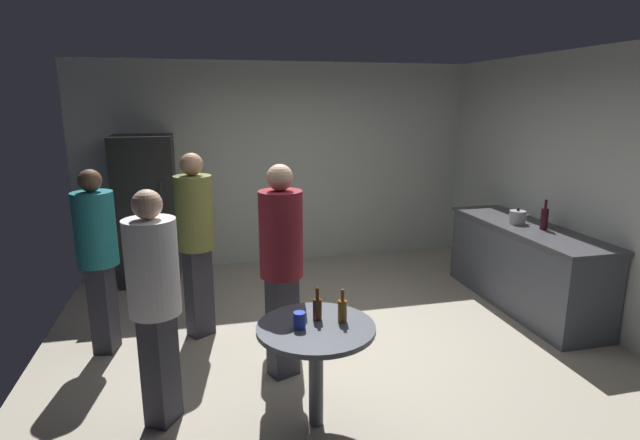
{
  "coord_description": "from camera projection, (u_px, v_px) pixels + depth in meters",
  "views": [
    {
      "loc": [
        -1.08,
        -4.09,
        2.19
      ],
      "look_at": [
        -0.06,
        0.13,
        1.16
      ],
      "focal_mm": 28.02,
      "sensor_mm": 36.0,
      "label": 1
    }
  ],
  "objects": [
    {
      "name": "kitchen_counter",
      "position": [
        524.0,
        266.0,
        5.41
      ],
      "size": [
        0.64,
        2.12,
        0.9
      ],
      "color": "#4C515B",
      "rests_on": "ground_plane"
    },
    {
      "name": "refrigerator",
      "position": [
        147.0,
        210.0,
        6.09
      ],
      "size": [
        0.7,
        0.68,
        1.8
      ],
      "color": "black",
      "rests_on": "ground_plane"
    },
    {
      "name": "foreground_table",
      "position": [
        316.0,
        340.0,
        3.35
      ],
      "size": [
        0.8,
        0.8,
        0.73
      ],
      "color": "#4C515B",
      "rests_on": "ground_plane"
    },
    {
      "name": "beer_bottle_brown",
      "position": [
        317.0,
        308.0,
        3.4
      ],
      "size": [
        0.06,
        0.06,
        0.23
      ],
      "color": "#593314",
      "rests_on": "foreground_table"
    },
    {
      "name": "wine_bottle_on_counter",
      "position": [
        544.0,
        218.0,
        5.14
      ],
      "size": [
        0.08,
        0.08,
        0.31
      ],
      "color": "#3F141E",
      "rests_on": "kitchen_counter"
    },
    {
      "name": "person_in_olive_shirt",
      "position": [
        195.0,
        231.0,
        4.59
      ],
      "size": [
        0.47,
        0.47,
        1.75
      ],
      "rotation": [
        0.0,
        0.0,
        -1.02
      ],
      "color": "#2D2D38",
      "rests_on": "ground_plane"
    },
    {
      "name": "person_in_white_shirt",
      "position": [
        154.0,
        292.0,
        3.3
      ],
      "size": [
        0.47,
        0.47,
        1.65
      ],
      "rotation": [
        0.0,
        0.0,
        -0.56
      ],
      "color": "#2D2D38",
      "rests_on": "ground_plane"
    },
    {
      "name": "ground_plane",
      "position": [
        330.0,
        349.0,
        4.63
      ],
      "size": [
        5.2,
        5.2,
        0.1
      ],
      "primitive_type": "cube",
      "color": "#B2A893"
    },
    {
      "name": "person_in_teal_shirt",
      "position": [
        97.0,
        248.0,
        4.29
      ],
      "size": [
        0.41,
        0.41,
        1.64
      ],
      "rotation": [
        0.0,
        0.0,
        -0.24
      ],
      "color": "#2D2D38",
      "rests_on": "ground_plane"
    },
    {
      "name": "plastic_cup_blue",
      "position": [
        300.0,
        320.0,
        3.28
      ],
      "size": [
        0.08,
        0.08,
        0.11
      ],
      "primitive_type": "cylinder",
      "color": "blue",
      "rests_on": "foreground_table"
    },
    {
      "name": "beer_bottle_amber",
      "position": [
        342.0,
        310.0,
        3.37
      ],
      "size": [
        0.06,
        0.06,
        0.23
      ],
      "color": "#8C5919",
      "rests_on": "foreground_table"
    },
    {
      "name": "wall_side_right",
      "position": [
        589.0,
        189.0,
        4.91
      ],
      "size": [
        0.06,
        5.2,
        2.7
      ],
      "primitive_type": "cube",
      "color": "beige",
      "rests_on": "ground_plane"
    },
    {
      "name": "person_in_maroon_shirt",
      "position": [
        281.0,
        256.0,
        3.89
      ],
      "size": [
        0.44,
        0.44,
        1.74
      ],
      "rotation": [
        0.0,
        0.0,
        -1.19
      ],
      "color": "#2D2D38",
      "rests_on": "ground_plane"
    },
    {
      "name": "person_in_orange_shirt",
      "position": [
        280.0,
        243.0,
        4.62
      ],
      "size": [
        0.41,
        0.41,
        1.57
      ],
      "rotation": [
        0.0,
        0.0,
        -1.34
      ],
      "color": "#2D2D38",
      "rests_on": "ground_plane"
    },
    {
      "name": "wall_back",
      "position": [
        281.0,
        165.0,
        6.79
      ],
      "size": [
        5.32,
        0.06,
        2.7
      ],
      "primitive_type": "cube",
      "color": "beige",
      "rests_on": "ground_plane"
    },
    {
      "name": "kettle",
      "position": [
        518.0,
        217.0,
        5.39
      ],
      "size": [
        0.24,
        0.17,
        0.18
      ],
      "color": "#B2B2B7",
      "rests_on": "kitchen_counter"
    }
  ]
}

